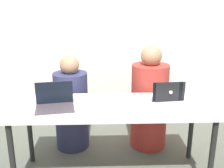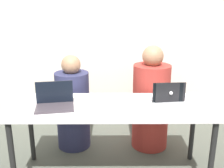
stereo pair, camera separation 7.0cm
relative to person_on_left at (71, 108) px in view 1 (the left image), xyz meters
name	(u,v)px [view 1 (the left image)]	position (x,y,z in m)	size (l,w,h in m)	color
back_wall	(109,35)	(0.45, 0.63, 0.77)	(4.76, 0.10, 2.52)	beige
desk	(112,111)	(0.45, -0.59, 0.19)	(1.83, 0.66, 0.75)	silver
person_on_left	(71,108)	(0.00, 0.00, 0.00)	(0.48, 0.48, 1.11)	#292B4B
person_on_right	(149,103)	(0.91, 0.00, 0.05)	(0.47, 0.47, 1.21)	#9E2F28
laptop_back_right	(167,96)	(0.99, -0.50, 0.31)	(0.31, 0.25, 0.20)	silver
laptop_front_right	(170,101)	(0.98, -0.63, 0.31)	(0.30, 0.25, 0.20)	#B2B2B5
laptop_front_left	(55,103)	(-0.06, -0.64, 0.31)	(0.37, 0.28, 0.22)	#3B343A
water_glass_left	(89,108)	(0.25, -0.78, 0.31)	(0.07, 0.07, 0.11)	white
water_glass_right	(135,108)	(0.64, -0.78, 0.30)	(0.07, 0.07, 0.10)	silver
water_glass_center	(112,106)	(0.44, -0.75, 0.31)	(0.06, 0.06, 0.11)	silver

